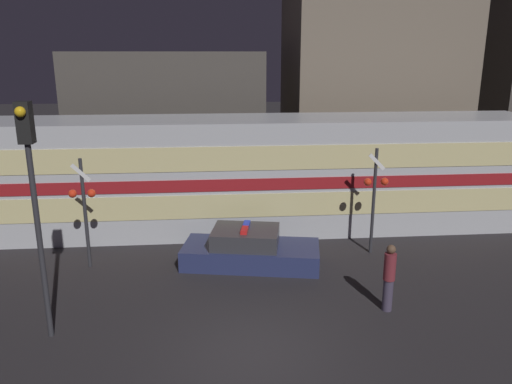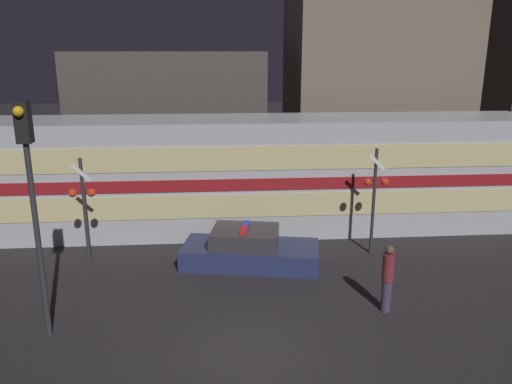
{
  "view_description": "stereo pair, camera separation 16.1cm",
  "coord_description": "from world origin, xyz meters",
  "px_view_note": "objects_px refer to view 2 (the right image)",
  "views": [
    {
      "loc": [
        -0.79,
        -9.85,
        6.58
      ],
      "look_at": [
        0.69,
        6.77,
        1.92
      ],
      "focal_mm": 35.0,
      "sensor_mm": 36.0,
      "label": 1
    },
    {
      "loc": [
        -0.63,
        -9.86,
        6.58
      ],
      "look_at": [
        0.69,
        6.77,
        1.92
      ],
      "focal_mm": 35.0,
      "sensor_mm": 36.0,
      "label": 2
    }
  ],
  "objects_px": {
    "crossing_signal_near": "(375,192)",
    "traffic_light_corner": "(30,180)",
    "police_car": "(249,250)",
    "pedestrian": "(388,278)",
    "train": "(261,174)"
  },
  "relations": [
    {
      "from": "crossing_signal_near",
      "to": "traffic_light_corner",
      "type": "bearing_deg",
      "value": -154.83
    },
    {
      "from": "police_car",
      "to": "crossing_signal_near",
      "type": "distance_m",
      "value": 4.54
    },
    {
      "from": "police_car",
      "to": "traffic_light_corner",
      "type": "height_order",
      "value": "traffic_light_corner"
    },
    {
      "from": "police_car",
      "to": "pedestrian",
      "type": "distance_m",
      "value": 4.75
    },
    {
      "from": "pedestrian",
      "to": "police_car",
      "type": "bearing_deg",
      "value": 135.89
    },
    {
      "from": "pedestrian",
      "to": "traffic_light_corner",
      "type": "height_order",
      "value": "traffic_light_corner"
    },
    {
      "from": "pedestrian",
      "to": "crossing_signal_near",
      "type": "bearing_deg",
      "value": 78.42
    },
    {
      "from": "police_car",
      "to": "traffic_light_corner",
      "type": "relative_size",
      "value": 0.82
    },
    {
      "from": "police_car",
      "to": "crossing_signal_near",
      "type": "height_order",
      "value": "crossing_signal_near"
    },
    {
      "from": "police_car",
      "to": "pedestrian",
      "type": "xyz_separation_m",
      "value": [
        3.4,
        -3.29,
        0.46
      ]
    },
    {
      "from": "police_car",
      "to": "train",
      "type": "bearing_deg",
      "value": 89.77
    },
    {
      "from": "traffic_light_corner",
      "to": "train",
      "type": "bearing_deg",
      "value": 51.82
    },
    {
      "from": "train",
      "to": "crossing_signal_near",
      "type": "relative_size",
      "value": 5.76
    },
    {
      "from": "crossing_signal_near",
      "to": "pedestrian",
      "type": "bearing_deg",
      "value": -101.58
    },
    {
      "from": "police_car",
      "to": "traffic_light_corner",
      "type": "distance_m",
      "value": 7.21
    }
  ]
}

